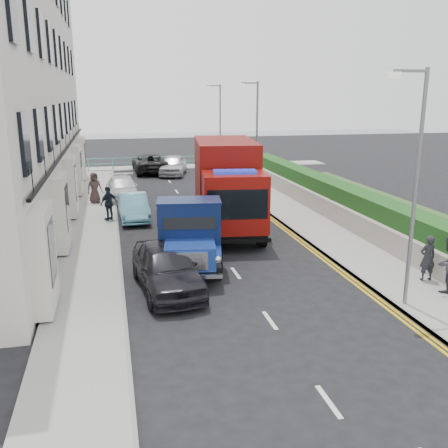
# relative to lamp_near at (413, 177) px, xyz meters

# --- Properties ---
(ground) EXTENTS (120.00, 120.00, 0.00)m
(ground) POSITION_rel_lamp_near_xyz_m (-4.18, 2.00, -4.00)
(ground) COLOR black
(ground) RESTS_ON ground
(pavement_west) EXTENTS (2.40, 38.00, 0.12)m
(pavement_west) POSITION_rel_lamp_near_xyz_m (-9.38, 11.00, -3.94)
(pavement_west) COLOR gray
(pavement_west) RESTS_ON ground
(pavement_east) EXTENTS (2.60, 38.00, 0.12)m
(pavement_east) POSITION_rel_lamp_near_xyz_m (1.12, 11.00, -3.94)
(pavement_east) COLOR gray
(pavement_east) RESTS_ON ground
(promenade) EXTENTS (30.00, 2.50, 0.12)m
(promenade) POSITION_rel_lamp_near_xyz_m (-4.18, 31.00, -3.94)
(promenade) COLOR gray
(promenade) RESTS_ON ground
(sea_plane) EXTENTS (120.00, 120.00, 0.00)m
(sea_plane) POSITION_rel_lamp_near_xyz_m (-4.18, 62.00, -4.00)
(sea_plane) COLOR #4E5E6B
(sea_plane) RESTS_ON ground
(garden_east) EXTENTS (1.45, 28.00, 1.75)m
(garden_east) POSITION_rel_lamp_near_xyz_m (3.03, 11.00, -3.10)
(garden_east) COLOR #B2AD9E
(garden_east) RESTS_ON ground
(seafront_railing) EXTENTS (13.00, 0.08, 1.11)m
(seafront_railing) POSITION_rel_lamp_near_xyz_m (-4.18, 30.20, -3.42)
(seafront_railing) COLOR #59B2A5
(seafront_railing) RESTS_ON ground
(lamp_near) EXTENTS (1.23, 0.18, 7.00)m
(lamp_near) POSITION_rel_lamp_near_xyz_m (0.00, 0.00, 0.00)
(lamp_near) COLOR slate
(lamp_near) RESTS_ON ground
(lamp_mid) EXTENTS (1.23, 0.18, 7.00)m
(lamp_mid) POSITION_rel_lamp_near_xyz_m (0.00, 16.00, 0.00)
(lamp_mid) COLOR slate
(lamp_mid) RESTS_ON ground
(lamp_far) EXTENTS (1.23, 0.18, 7.00)m
(lamp_far) POSITION_rel_lamp_near_xyz_m (0.00, 26.00, 0.00)
(lamp_far) COLOR slate
(lamp_far) RESTS_ON ground
(bedford_lorry) EXTENTS (2.96, 5.82, 2.65)m
(bedford_lorry) POSITION_rel_lamp_near_xyz_m (-5.74, 4.71, -2.78)
(bedford_lorry) COLOR black
(bedford_lorry) RESTS_ON ground
(red_lorry) EXTENTS (3.66, 8.20, 4.15)m
(red_lorry) POSITION_rel_lamp_near_xyz_m (-3.05, 10.22, -1.79)
(red_lorry) COLOR black
(red_lorry) RESTS_ON ground
(parked_car_front) EXTENTS (2.31, 4.78, 1.57)m
(parked_car_front) POSITION_rel_lamp_near_xyz_m (-6.78, 3.00, -3.21)
(parked_car_front) COLOR black
(parked_car_front) RESTS_ON ground
(parked_car_mid) EXTENTS (1.52, 4.05, 1.32)m
(parked_car_mid) POSITION_rel_lamp_near_xyz_m (-7.35, 12.93, -3.34)
(parked_car_mid) COLOR #5CADC7
(parked_car_mid) RESTS_ON ground
(parked_car_rear) EXTENTS (1.97, 4.72, 1.36)m
(parked_car_rear) POSITION_rel_lamp_near_xyz_m (-7.78, 18.21, -3.32)
(parked_car_rear) COLOR silver
(parked_car_rear) RESTS_ON ground
(seafront_car_left) EXTENTS (2.84, 5.80, 1.59)m
(seafront_car_left) POSITION_rel_lamp_near_xyz_m (-5.18, 28.79, -3.20)
(seafront_car_left) COLOR black
(seafront_car_left) RESTS_ON ground
(seafront_car_right) EXTENTS (2.98, 4.98, 1.59)m
(seafront_car_right) POSITION_rel_lamp_near_xyz_m (-3.50, 27.09, -3.20)
(seafront_car_right) COLOR silver
(seafront_car_right) RESTS_ON ground
(pedestrian_east_near) EXTENTS (0.58, 0.39, 1.58)m
(pedestrian_east_near) POSITION_rel_lamp_near_xyz_m (1.92, 1.59, -3.09)
(pedestrian_east_near) COLOR #222328
(pedestrian_east_near) RESTS_ON pavement_east
(pedestrian_east_far) EXTENTS (1.07, 0.94, 1.85)m
(pedestrian_east_far) POSITION_rel_lamp_near_xyz_m (1.92, 0.54, -2.95)
(pedestrian_east_far) COLOR #322D38
(pedestrian_east_far) RESTS_ON pavement_east
(pedestrian_west_near) EXTENTS (1.05, 0.96, 1.72)m
(pedestrian_west_near) POSITION_rel_lamp_near_xyz_m (-8.58, 12.63, -3.02)
(pedestrian_west_near) COLOR black
(pedestrian_west_near) RESTS_ON pavement_west
(pedestrian_west_far) EXTENTS (1.02, 0.84, 1.78)m
(pedestrian_west_far) POSITION_rel_lamp_near_xyz_m (-9.37, 17.07, -2.99)
(pedestrian_west_far) COLOR #3E2D2C
(pedestrian_west_far) RESTS_ON pavement_west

